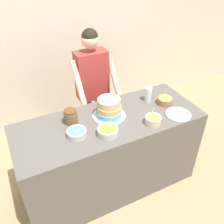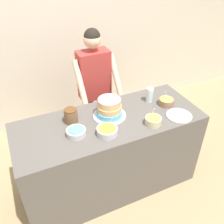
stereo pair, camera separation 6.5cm
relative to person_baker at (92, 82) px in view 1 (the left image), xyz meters
The scene contains 12 objects.
ground_plane 1.45m from the person_baker, 96.35° to the right, with size 14.00×14.00×0.00m, color tan.
wall_back 0.89m from the person_baker, 98.25° to the left, with size 10.00×0.05×2.60m.
counter 0.88m from the person_baker, 99.65° to the right, with size 1.88×0.74×0.93m.
person_baker is the anchor object (origin of this frame).
cake 0.64m from the person_baker, 97.93° to the right, with size 0.33×0.33×0.20m.
frosting_bowl_orange 0.91m from the person_baker, 104.13° to the right, with size 0.19×0.19×0.14m.
frosting_bowl_blue 0.91m from the person_baker, 121.87° to the right, with size 0.18×0.18×0.16m.
frosting_bowl_olive 0.96m from the person_baker, 75.61° to the right, with size 0.16×0.16×0.14m.
frosting_bowl_yellow 0.88m from the person_baker, 51.86° to the right, with size 0.16×0.16×0.20m.
drinking_glass 0.70m from the person_baker, 53.54° to the right, with size 0.08×0.08×0.16m.
ceramic_plate 1.08m from the person_baker, 59.64° to the right, with size 0.26×0.26×0.01m.
stoneware_jar 0.73m from the person_baker, 129.22° to the right, with size 0.13×0.13×0.14m.
Camera 1 is at (-0.85, -1.38, 2.41)m, focal length 40.00 mm.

